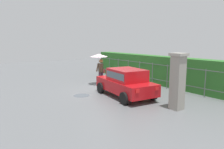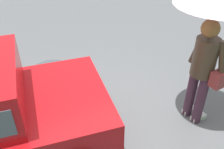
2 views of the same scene
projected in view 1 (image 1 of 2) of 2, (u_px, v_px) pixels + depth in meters
ground_plane at (108, 89)px, 13.03m from camera, size 40.00×40.00×0.00m
car at (126, 82)px, 11.10m from camera, size 3.88×2.21×1.48m
pedestrian at (100, 61)px, 13.99m from camera, size 1.15×1.15×2.07m
gate_pillar at (178, 81)px, 8.97m from camera, size 0.60×0.60×2.42m
fence_section at (146, 72)px, 14.44m from camera, size 11.22×0.05×1.50m
hedge_row at (153, 69)px, 14.82m from camera, size 12.17×0.90×1.90m
puddle_near at (82, 95)px, 11.43m from camera, size 0.87×0.87×0.00m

